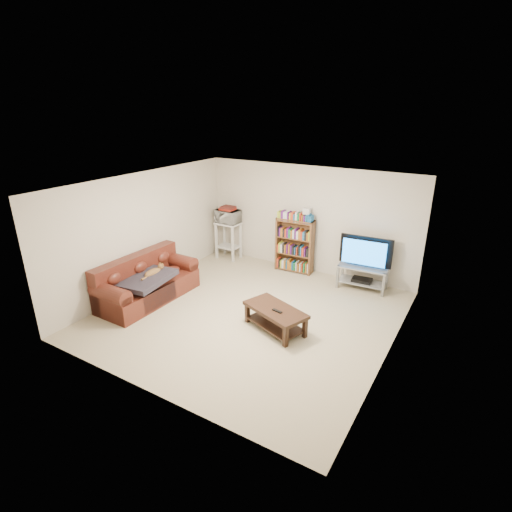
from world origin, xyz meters
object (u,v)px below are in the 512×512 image
Objects in this scene: sofa at (146,284)px; tv_stand at (362,274)px; bookshelf at (295,245)px; coffee_table at (275,315)px.

sofa reaches higher than tv_stand.
bookshelf reaches higher than sofa.
bookshelf reaches higher than coffee_table.
bookshelf is at bearing 171.98° from tv_stand.
sofa is at bearing -127.46° from bookshelf.
tv_stand is at bearing 37.52° from sofa.
sofa is 2.76m from coffee_table.
bookshelf is (-0.84, 2.47, 0.36)m from coffee_table.
coffee_table is at bearing -74.09° from bookshelf.
coffee_table is at bearing -112.33° from tv_stand.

